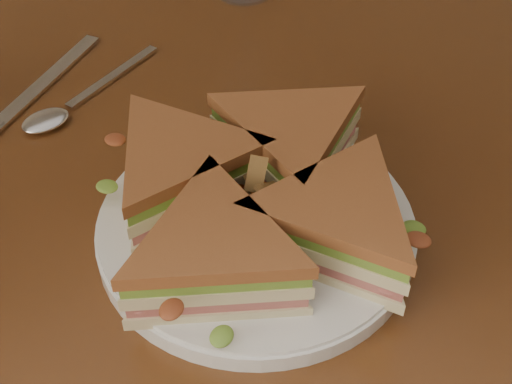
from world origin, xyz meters
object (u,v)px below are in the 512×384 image
at_px(plate, 256,228).
at_px(knife, 32,95).
at_px(table, 218,220).
at_px(sandwich_wedges, 256,197).
at_px(spoon, 63,110).

distance_m(plate, knife, 0.30).
relative_size(table, knife, 6.10).
relative_size(sandwich_wedges, knife, 1.69).
bearing_deg(knife, table, -89.80).
bearing_deg(table, sandwich_wedges, -109.21).
bearing_deg(sandwich_wedges, plate, -104.04).
height_order(plate, spoon, plate).
height_order(table, knife, knife).
bearing_deg(spoon, knife, 88.30).
distance_m(spoon, knife, 0.05).
distance_m(table, sandwich_wedges, 0.18).
bearing_deg(sandwich_wedges, knife, 101.18).
bearing_deg(plate, knife, 101.18).
xyz_separation_m(plate, knife, (-0.06, 0.29, -0.01)).
relative_size(table, plate, 4.59).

